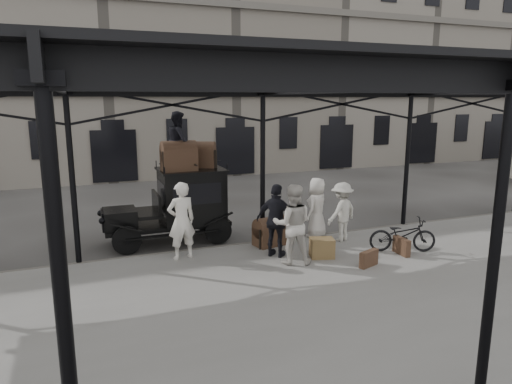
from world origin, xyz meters
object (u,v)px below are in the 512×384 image
Objects in this scene: porter_official at (277,221)px; steamer_trunk_roof_near at (179,158)px; taxi at (181,202)px; bicycle at (403,235)px; porter_left at (181,221)px; steamer_trunk_platform at (271,233)px.

steamer_trunk_roof_near is (-2.00, 2.44, 1.43)m from porter_official.
taxi is 3.75× the size of steamer_trunk_roof_near.
porter_official is at bearing -53.45° from steamer_trunk_roof_near.
steamer_trunk_roof_near reaches higher than bicycle.
taxi is 2.01m from porter_left.
steamer_trunk_roof_near reaches higher than steamer_trunk_platform.
taxi is at bearing -8.80° from porter_official.
bicycle is at bearing 155.17° from porter_left.
steamer_trunk_platform is at bearing -39.23° from taxi.
bicycle is at bearing -42.52° from steamer_trunk_platform.
taxi is 3.99× the size of steamer_trunk_platform.
porter_left is 2.66m from steamer_trunk_platform.
porter_official is 1.15m from steamer_trunk_platform.
bicycle is at bearing -34.64° from steamer_trunk_roof_near.
bicycle is at bearing -34.17° from taxi.
steamer_trunk_platform is at bearing 175.58° from porter_left.
porter_official is 3.47m from steamer_trunk_roof_near.
taxi is 1.82× the size of porter_left.
porter_left is (-0.42, -1.96, -0.05)m from taxi.
porter_left is at bearing 172.40° from steamer_trunk_platform.
steamer_trunk_roof_near is (0.33, 1.72, 1.38)m from porter_left.
porter_left is 1.05× the size of porter_official.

